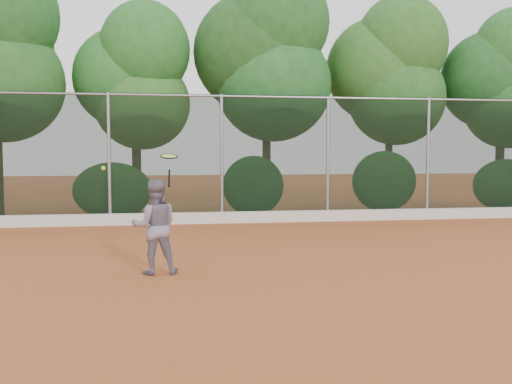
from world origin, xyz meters
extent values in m
plane|color=#A24E26|center=(0.00, 0.00, 0.00)|extent=(80.00, 80.00, 0.00)
cube|color=silver|center=(0.00, 6.82, 0.15)|extent=(24.00, 0.20, 0.30)
imported|color=slate|center=(-1.70, 0.52, 0.75)|extent=(0.76, 0.61, 1.51)
cube|color=black|center=(0.00, 7.00, 1.75)|extent=(24.00, 0.01, 3.50)
cylinder|color=gray|center=(0.00, 7.00, 3.45)|extent=(24.00, 0.06, 0.06)
cylinder|color=gray|center=(-3.00, 7.00, 1.75)|extent=(0.09, 0.09, 3.50)
cylinder|color=gray|center=(0.00, 7.00, 1.75)|extent=(0.09, 0.09, 3.50)
cylinder|color=gray|center=(3.00, 7.00, 1.75)|extent=(0.09, 0.09, 3.50)
cylinder|color=gray|center=(6.00, 7.00, 1.75)|extent=(0.09, 0.09, 3.50)
ellipsoid|color=#35712B|center=(-6.10, 8.80, 3.90)|extent=(3.50, 2.90, 3.40)
ellipsoid|color=#2A6C29|center=(-6.00, 8.70, 5.80)|extent=(3.10, 2.60, 3.20)
cylinder|color=#3B2A16|center=(-2.40, 9.30, 1.20)|extent=(0.28, 0.28, 2.40)
ellipsoid|color=#2C5E20|center=(-2.20, 9.20, 3.40)|extent=(2.90, 2.40, 2.80)
ellipsoid|color=#215F20|center=(-2.70, 9.50, 4.20)|extent=(3.20, 2.70, 3.10)
ellipsoid|color=#20591E|center=(-2.10, 9.00, 5.00)|extent=(2.70, 2.30, 2.90)
cylinder|color=#422819|center=(1.60, 9.00, 1.50)|extent=(0.26, 0.26, 3.00)
ellipsoid|color=#2D752C|center=(1.80, 8.90, 4.00)|extent=(3.60, 3.00, 3.50)
ellipsoid|color=#2C5F24|center=(1.30, 9.20, 5.00)|extent=(3.90, 3.20, 3.80)
ellipsoid|color=#2D6E2A|center=(1.90, 8.80, 5.90)|extent=(3.20, 2.70, 3.30)
cylinder|color=#47331B|center=(5.70, 9.20, 1.35)|extent=(0.24, 0.24, 2.70)
ellipsoid|color=#21511C|center=(5.90, 9.10, 3.70)|extent=(3.20, 2.70, 3.10)
ellipsoid|color=#27561D|center=(5.40, 9.40, 4.60)|extent=(3.50, 2.90, 3.40)
ellipsoid|color=#25521C|center=(6.00, 9.00, 5.40)|extent=(3.00, 2.50, 3.10)
cylinder|color=#3A2616|center=(9.40, 8.80, 1.25)|extent=(0.28, 0.28, 2.50)
ellipsoid|color=#30712B|center=(9.60, 8.70, 3.50)|extent=(3.00, 2.50, 2.90)
ellipsoid|color=#276627|center=(9.10, 9.00, 4.30)|extent=(3.30, 2.80, 3.20)
ellipsoid|color=#336827|center=(-3.00, 7.80, 0.85)|extent=(2.20, 1.16, 1.60)
ellipsoid|color=#256024|center=(1.00, 7.80, 0.95)|extent=(1.80, 1.04, 1.76)
ellipsoid|color=#2E702A|center=(5.00, 7.80, 1.05)|extent=(2.00, 1.10, 1.84)
ellipsoid|color=#326727|center=(9.00, 7.80, 0.90)|extent=(2.16, 1.12, 1.64)
cylinder|color=black|center=(-1.46, 0.55, 1.51)|extent=(0.05, 0.10, 0.29)
torus|color=black|center=(-1.46, 0.49, 1.86)|extent=(0.32, 0.32, 0.09)
cylinder|color=#C8D940|center=(-1.46, 0.49, 1.86)|extent=(0.27, 0.27, 0.06)
sphere|color=#D7EA35|center=(-2.50, 0.79, 1.67)|extent=(0.07, 0.07, 0.07)
camera|label=1|loc=(-1.51, -8.56, 1.93)|focal=40.00mm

